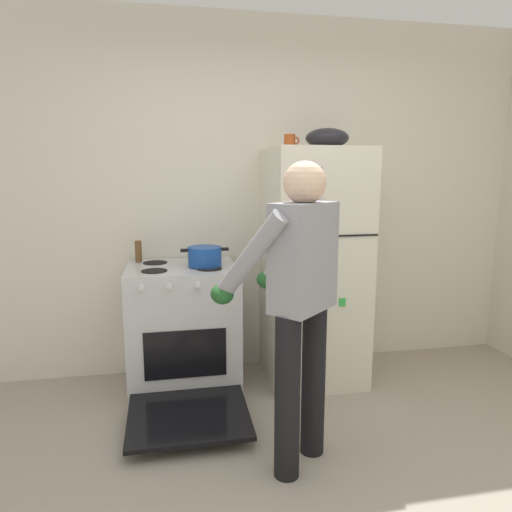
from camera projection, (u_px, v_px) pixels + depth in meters
The scene contains 8 objects.
kitchen_wall_back at pixel (255, 198), 3.61m from camera, with size 6.00×0.10×2.70m, color silver.
refrigerator at pixel (313, 267), 3.40m from camera, with size 0.68×0.72×1.72m.
stove_range at pixel (183, 330), 3.28m from camera, with size 0.76×1.22×0.91m.
person_cook at pixel (297, 290), 2.34m from camera, with size 0.66×0.69×1.60m.
red_pot at pixel (205, 256), 3.18m from camera, with size 0.33×0.23×0.13m.
coffee_mug at pixel (290, 141), 3.26m from camera, with size 0.11×0.08×0.10m.
pepper_mill at pixel (138, 251), 3.33m from camera, with size 0.05×0.05×0.15m, color brown.
mixing_bowl at pixel (327, 138), 3.25m from camera, with size 0.31×0.31×0.14m, color black.
Camera 1 is at (-0.69, -1.62, 1.54)m, focal length 32.28 mm.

